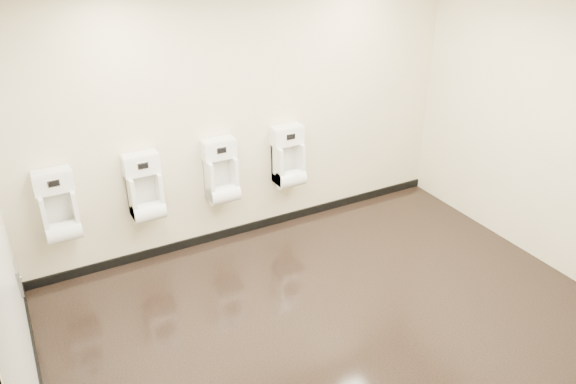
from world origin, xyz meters
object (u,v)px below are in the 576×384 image
object	(u,v)px
urinal_2	(221,176)
urinal_0	(59,211)
urinal_1	(145,192)
access_panel	(18,278)
urinal_3	(289,161)

from	to	relation	value
urinal_2	urinal_0	bearing A→B (deg)	180.00
urinal_0	urinal_1	xyz separation A→B (m)	(0.82, 0.00, 0.00)
access_panel	urinal_1	bearing A→B (deg)	18.41
urinal_1	access_panel	bearing A→B (deg)	-161.59
urinal_1	urinal_3	distance (m)	1.64
urinal_1	urinal_3	xyz separation A→B (m)	(1.64, 0.00, 0.00)
urinal_1	urinal_2	world-z (taller)	same
urinal_1	urinal_3	world-z (taller)	same
urinal_1	urinal_2	size ratio (longest dim) A/B	1.00
urinal_2	access_panel	bearing A→B (deg)	-168.52
urinal_0	urinal_1	world-z (taller)	same
urinal_1	urinal_0	bearing A→B (deg)	180.00
access_panel	urinal_0	world-z (taller)	urinal_0
urinal_0	urinal_3	bearing A→B (deg)	0.00
access_panel	urinal_1	distance (m)	1.40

